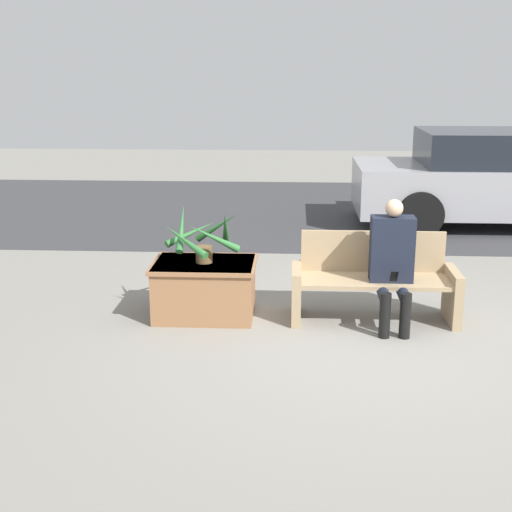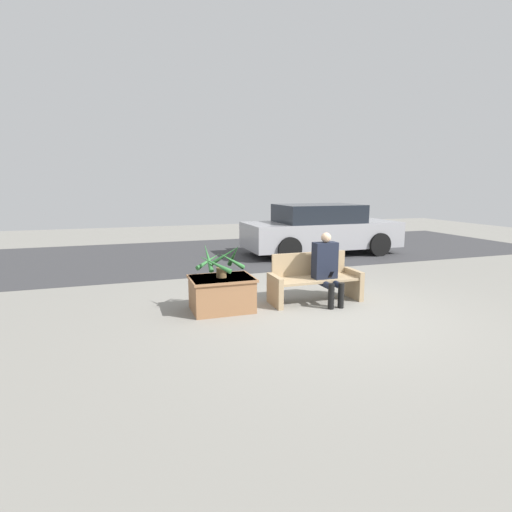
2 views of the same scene
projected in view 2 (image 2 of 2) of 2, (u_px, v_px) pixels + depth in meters
ground_plane at (325, 312)px, 6.50m from camera, size 30.00×30.00×0.00m
road_surface at (229, 253)px, 12.18m from camera, size 20.00×6.00×0.01m
bench at (314, 280)px, 7.05m from camera, size 1.62×0.58×0.84m
person_seated at (327, 266)px, 6.88m from camera, size 0.41×0.59×1.23m
planter_box at (222, 293)px, 6.52m from camera, size 1.02×0.77×0.56m
potted_plant at (221, 261)px, 6.43m from camera, size 0.79×0.83×0.57m
parked_car at (321, 230)px, 11.87m from camera, size 4.58×1.98×1.48m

